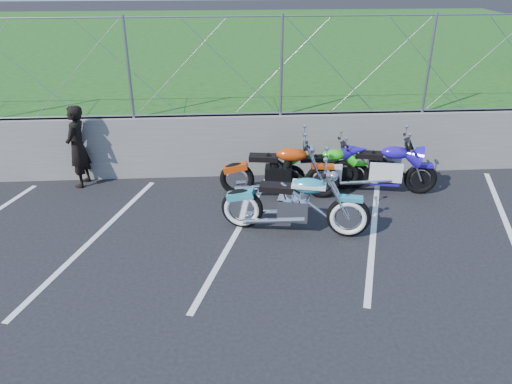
{
  "coord_description": "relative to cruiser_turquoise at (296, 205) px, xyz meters",
  "views": [
    {
      "loc": [
        -0.15,
        -6.43,
        4.39
      ],
      "look_at": [
        0.35,
        1.3,
        0.62
      ],
      "focal_mm": 35.0,
      "sensor_mm": 36.0,
      "label": 1
    }
  ],
  "objects": [
    {
      "name": "sportbike_blue",
      "position": [
        1.95,
        1.48,
        -0.03
      ],
      "size": [
        2.11,
        0.75,
        1.1
      ],
      "rotation": [
        0.0,
        0.0,
        -0.2
      ],
      "color": "black",
      "rests_on": "ground"
    },
    {
      "name": "cruiser_turquoise",
      "position": [
        0.0,
        0.0,
        0.0
      ],
      "size": [
        2.5,
        0.86,
        1.26
      ],
      "rotation": [
        0.0,
        0.0,
        -0.24
      ],
      "color": "black",
      "rests_on": "ground"
    },
    {
      "name": "person_standing",
      "position": [
        -4.13,
        2.19,
        0.33
      ],
      "size": [
        0.5,
        0.67,
        1.68
      ],
      "primitive_type": "imported",
      "rotation": [
        0.0,
        0.0,
        -1.74
      ],
      "color": "black",
      "rests_on": "ground"
    },
    {
      "name": "ground",
      "position": [
        -1.01,
        -0.96,
        -0.51
      ],
      "size": [
        90.0,
        90.0,
        0.0
      ],
      "primitive_type": "plane",
      "color": "black",
      "rests_on": "ground"
    },
    {
      "name": "sportbike_green",
      "position": [
        0.81,
        1.64,
        -0.09
      ],
      "size": [
        1.89,
        0.67,
        0.98
      ],
      "rotation": [
        0.0,
        0.0,
        0.03
      ],
      "color": "black",
      "rests_on": "ground"
    },
    {
      "name": "chain_link_fence",
      "position": [
        -1.01,
        2.54,
        1.79
      ],
      "size": [
        28.0,
        0.03,
        2.0
      ],
      "color": "gray",
      "rests_on": "retaining_wall"
    },
    {
      "name": "naked_orange",
      "position": [
        -0.11,
        1.39,
        -0.01
      ],
      "size": [
        2.34,
        0.79,
        1.17
      ],
      "rotation": [
        0.0,
        0.0,
        -0.14
      ],
      "color": "black",
      "rests_on": "ground"
    },
    {
      "name": "grass_field",
      "position": [
        -1.01,
        12.54,
        0.14
      ],
      "size": [
        30.0,
        20.0,
        1.3
      ],
      "primitive_type": "cube",
      "color": "#194813",
      "rests_on": "ground"
    },
    {
      "name": "parking_lines",
      "position": [
        0.19,
        0.04,
        -0.5
      ],
      "size": [
        18.29,
        4.31,
        0.01
      ],
      "color": "silver",
      "rests_on": "ground"
    },
    {
      "name": "retaining_wall",
      "position": [
        -1.01,
        2.54,
        0.14
      ],
      "size": [
        30.0,
        0.22,
        1.3
      ],
      "primitive_type": "cube",
      "color": "slate",
      "rests_on": "ground"
    }
  ]
}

